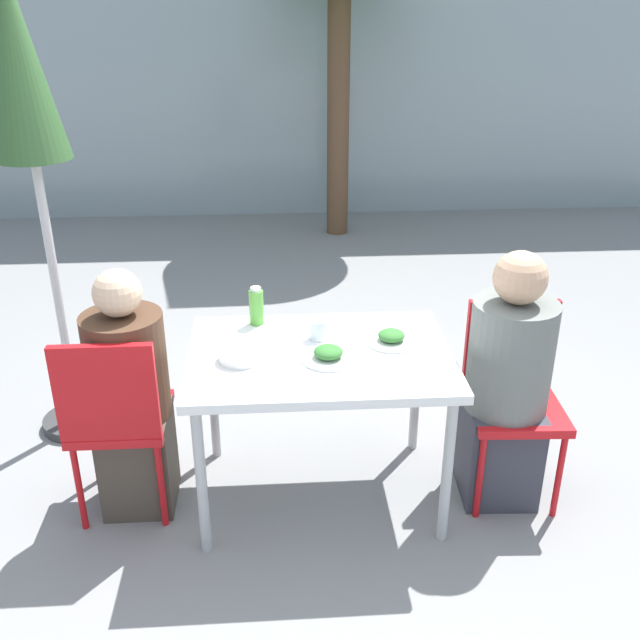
# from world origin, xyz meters

# --- Properties ---
(ground_plane) EXTENTS (24.00, 24.00, 0.00)m
(ground_plane) POSITION_xyz_m (0.00, 0.00, 0.00)
(ground_plane) COLOR gray
(building_facade) EXTENTS (10.00, 0.20, 3.00)m
(building_facade) POSITION_xyz_m (0.00, 4.66, 1.50)
(building_facade) COLOR #89999E
(building_facade) RESTS_ON ground
(dining_table) EXTENTS (1.10, 0.78, 0.73)m
(dining_table) POSITION_xyz_m (0.00, 0.00, 0.66)
(dining_table) COLOR white
(dining_table) RESTS_ON ground
(chair_left) EXTENTS (0.40, 0.40, 0.88)m
(chair_left) POSITION_xyz_m (-0.85, -0.08, 0.52)
(chair_left) COLOR red
(chair_left) RESTS_ON ground
(person_left) EXTENTS (0.33, 0.33, 1.12)m
(person_left) POSITION_xyz_m (-0.80, 0.00, 0.52)
(person_left) COLOR #473D33
(person_left) RESTS_ON ground
(chair_right) EXTENTS (0.42, 0.42, 0.88)m
(chair_right) POSITION_xyz_m (0.86, 0.04, 0.52)
(chair_right) COLOR red
(chair_right) RESTS_ON ground
(person_right) EXTENTS (0.36, 0.36, 1.17)m
(person_right) POSITION_xyz_m (0.80, -0.04, 0.55)
(person_right) COLOR #383842
(person_right) RESTS_ON ground
(closed_umbrella) EXTENTS (0.36, 0.36, 2.23)m
(closed_umbrella) POSITION_xyz_m (-1.24, 0.65, 1.68)
(closed_umbrella) COLOR #333333
(closed_umbrella) RESTS_ON ground
(plate_0) EXTENTS (0.21, 0.21, 0.06)m
(plate_0) POSITION_xyz_m (0.31, 0.07, 0.75)
(plate_0) COLOR white
(plate_0) RESTS_ON dining_table
(plate_1) EXTENTS (0.22, 0.22, 0.06)m
(plate_1) POSITION_xyz_m (0.03, -0.07, 0.75)
(plate_1) COLOR white
(plate_1) RESTS_ON dining_table
(bottle) EXTENTS (0.06, 0.06, 0.18)m
(bottle) POSITION_xyz_m (-0.27, 0.31, 0.81)
(bottle) COLOR #51A338
(bottle) RESTS_ON dining_table
(drinking_cup) EXTENTS (0.08, 0.08, 0.09)m
(drinking_cup) POSITION_xyz_m (-0.00, 0.13, 0.77)
(drinking_cup) COLOR silver
(drinking_cup) RESTS_ON dining_table
(salad_bowl) EXTENTS (0.17, 0.17, 0.05)m
(salad_bowl) POSITION_xyz_m (-0.33, -0.05, 0.75)
(salad_bowl) COLOR white
(salad_bowl) RESTS_ON dining_table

